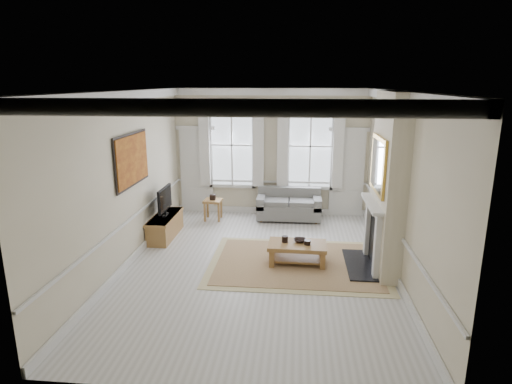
# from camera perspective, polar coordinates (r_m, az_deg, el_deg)

# --- Properties ---
(floor) EXTENTS (7.20, 7.20, 0.00)m
(floor) POSITION_cam_1_polar(r_m,az_deg,el_deg) (8.61, 0.35, -9.87)
(floor) COLOR #B7B5AD
(floor) RESTS_ON ground
(ceiling) EXTENTS (7.20, 7.20, 0.00)m
(ceiling) POSITION_cam_1_polar(r_m,az_deg,el_deg) (7.85, 0.39, 13.38)
(ceiling) COLOR white
(ceiling) RESTS_ON back_wall
(back_wall) EXTENTS (5.20, 0.00, 5.20)m
(back_wall) POSITION_cam_1_polar(r_m,az_deg,el_deg) (11.59, 1.99, 5.28)
(back_wall) COLOR beige
(back_wall) RESTS_ON floor
(left_wall) EXTENTS (0.00, 7.20, 7.20)m
(left_wall) POSITION_cam_1_polar(r_m,az_deg,el_deg) (8.69, -16.98, 1.54)
(left_wall) COLOR beige
(left_wall) RESTS_ON floor
(right_wall) EXTENTS (0.00, 7.20, 7.20)m
(right_wall) POSITION_cam_1_polar(r_m,az_deg,el_deg) (8.25, 18.66, 0.74)
(right_wall) COLOR beige
(right_wall) RESTS_ON floor
(window_left) EXTENTS (1.26, 0.20, 2.20)m
(window_left) POSITION_cam_1_polar(r_m,az_deg,el_deg) (11.62, -3.22, 6.29)
(window_left) COLOR #B2BCC6
(window_left) RESTS_ON back_wall
(window_right) EXTENTS (1.26, 0.20, 2.20)m
(window_right) POSITION_cam_1_polar(r_m,az_deg,el_deg) (11.49, 7.25, 6.10)
(window_right) COLOR #B2BCC6
(window_right) RESTS_ON back_wall
(door_left) EXTENTS (0.90, 0.08, 2.30)m
(door_left) POSITION_cam_1_polar(r_m,az_deg,el_deg) (11.95, -7.92, 2.75)
(door_left) COLOR silver
(door_left) RESTS_ON floor
(door_right) EXTENTS (0.90, 0.08, 2.30)m
(door_right) POSITION_cam_1_polar(r_m,az_deg,el_deg) (11.70, 12.03, 2.32)
(door_right) COLOR silver
(door_right) RESTS_ON floor
(painting) EXTENTS (0.05, 1.66, 1.06)m
(painting) POSITION_cam_1_polar(r_m,az_deg,el_deg) (8.88, -16.18, 4.17)
(painting) COLOR #C27721
(painting) RESTS_ON left_wall
(chimney_breast) EXTENTS (0.35, 1.70, 3.38)m
(chimney_breast) POSITION_cam_1_polar(r_m,az_deg,el_deg) (8.40, 17.20, 1.10)
(chimney_breast) COLOR beige
(chimney_breast) RESTS_ON floor
(hearth) EXTENTS (0.55, 1.50, 0.05)m
(hearth) POSITION_cam_1_polar(r_m,az_deg,el_deg) (8.85, 13.66, -9.43)
(hearth) COLOR black
(hearth) RESTS_ON floor
(fireplace) EXTENTS (0.21, 1.45, 1.33)m
(fireplace) POSITION_cam_1_polar(r_m,az_deg,el_deg) (8.63, 15.25, -5.13)
(fireplace) COLOR silver
(fireplace) RESTS_ON floor
(mirror) EXTENTS (0.06, 1.26, 1.06)m
(mirror) POSITION_cam_1_polar(r_m,az_deg,el_deg) (8.29, 15.92, 3.49)
(mirror) COLOR gold
(mirror) RESTS_ON chimney_breast
(sofa) EXTENTS (1.67, 0.81, 0.82)m
(sofa) POSITION_cam_1_polar(r_m,az_deg,el_deg) (11.39, 4.42, -1.91)
(sofa) COLOR slate
(sofa) RESTS_ON floor
(side_table) EXTENTS (0.48, 0.48, 0.55)m
(side_table) POSITION_cam_1_polar(r_m,az_deg,el_deg) (11.32, -5.76, -1.55)
(side_table) COLOR brown
(side_table) RESTS_ON floor
(rug) EXTENTS (3.50, 2.60, 0.02)m
(rug) POSITION_cam_1_polar(r_m,az_deg,el_deg) (8.77, 5.47, -9.40)
(rug) COLOR #906D4A
(rug) RESTS_ON floor
(coffee_table) EXTENTS (1.17, 0.70, 0.43)m
(coffee_table) POSITION_cam_1_polar(r_m,az_deg,el_deg) (8.63, 5.52, -7.34)
(coffee_table) COLOR brown
(coffee_table) RESTS_ON rug
(ceramic_pot_a) EXTENTS (0.13, 0.13, 0.13)m
(ceramic_pot_a) POSITION_cam_1_polar(r_m,az_deg,el_deg) (8.63, 3.88, -6.30)
(ceramic_pot_a) COLOR black
(ceramic_pot_a) RESTS_ON coffee_table
(ceramic_pot_b) EXTENTS (0.13, 0.13, 0.09)m
(ceramic_pot_b) POSITION_cam_1_polar(r_m,az_deg,el_deg) (8.55, 6.89, -6.72)
(ceramic_pot_b) COLOR black
(ceramic_pot_b) RESTS_ON coffee_table
(bowl) EXTENTS (0.28, 0.28, 0.06)m
(bowl) POSITION_cam_1_polar(r_m,az_deg,el_deg) (8.69, 5.87, -6.43)
(bowl) COLOR black
(bowl) RESTS_ON coffee_table
(tv_stand) EXTENTS (0.47, 1.45, 0.52)m
(tv_stand) POSITION_cam_1_polar(r_m,az_deg,el_deg) (10.31, -12.00, -4.47)
(tv_stand) COLOR brown
(tv_stand) RESTS_ON floor
(tv) EXTENTS (0.08, 0.90, 0.68)m
(tv) POSITION_cam_1_polar(r_m,az_deg,el_deg) (10.11, -12.07, -0.96)
(tv) COLOR black
(tv) RESTS_ON tv_stand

